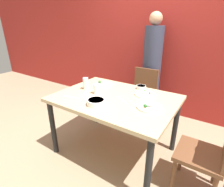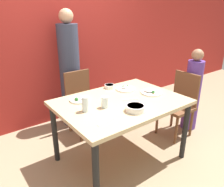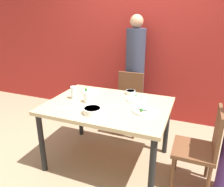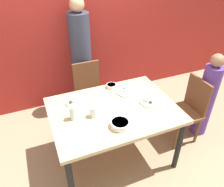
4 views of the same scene
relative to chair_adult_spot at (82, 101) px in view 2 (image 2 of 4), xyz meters
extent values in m
plane|color=#998466|center=(0.02, -0.83, -0.47)|extent=(10.00, 10.00, 0.00)
cube|color=#A82823|center=(0.02, 0.60, 0.88)|extent=(10.00, 0.06, 2.70)
cube|color=tan|center=(0.02, -0.83, 0.26)|extent=(1.34, 0.98, 0.04)
cylinder|color=black|center=(-0.59, -1.26, -0.12)|extent=(0.06, 0.06, 0.71)
cylinder|color=black|center=(0.64, -1.26, -0.12)|extent=(0.06, 0.06, 0.71)
cylinder|color=black|center=(-0.59, -0.40, -0.12)|extent=(0.06, 0.06, 0.71)
cylinder|color=black|center=(0.64, -0.40, -0.12)|extent=(0.06, 0.06, 0.71)
cube|color=brown|center=(0.00, -0.07, -0.06)|extent=(0.40, 0.40, 0.04)
cube|color=brown|center=(0.00, 0.12, 0.18)|extent=(0.38, 0.03, 0.44)
cylinder|color=brown|center=(-0.17, -0.23, -0.28)|extent=(0.04, 0.04, 0.39)
cylinder|color=brown|center=(0.17, -0.23, -0.28)|extent=(0.04, 0.04, 0.39)
cylinder|color=brown|center=(-0.17, 0.10, -0.28)|extent=(0.04, 0.04, 0.39)
cylinder|color=brown|center=(0.17, 0.10, -0.28)|extent=(0.04, 0.04, 0.39)
cube|color=brown|center=(0.97, -0.86, -0.06)|extent=(0.40, 0.40, 0.04)
cube|color=brown|center=(1.15, -0.86, 0.18)|extent=(0.03, 0.38, 0.44)
cylinder|color=brown|center=(0.80, -0.70, -0.28)|extent=(0.04, 0.04, 0.39)
cylinder|color=brown|center=(0.80, -1.03, -0.28)|extent=(0.04, 0.04, 0.39)
cylinder|color=brown|center=(1.13, -0.70, -0.28)|extent=(0.04, 0.04, 0.39)
cylinder|color=brown|center=(1.13, -1.03, -0.28)|extent=(0.04, 0.04, 0.39)
cylinder|color=#33384C|center=(0.00, 0.32, 0.27)|extent=(0.29, 0.29, 1.49)
sphere|color=tan|center=(0.00, 0.32, 1.11)|extent=(0.20, 0.20, 0.20)
cylinder|color=#5B3893|center=(1.32, -0.86, 0.04)|extent=(0.22, 0.22, 1.02)
sphere|color=#9E7051|center=(1.32, -0.86, 0.63)|extent=(0.16, 0.16, 0.16)
cylinder|color=white|center=(-0.03, -1.11, 0.31)|extent=(0.18, 0.18, 0.06)
cylinder|color=#BC5123|center=(-0.03, -1.11, 0.34)|extent=(0.16, 0.16, 0.01)
cylinder|color=white|center=(-0.33, -0.56, 0.29)|extent=(0.22, 0.22, 0.02)
ellipsoid|color=white|center=(-0.33, -0.54, 0.31)|extent=(0.11, 0.11, 0.02)
sphere|color=#2D702D|center=(-0.38, -0.58, 0.32)|extent=(0.04, 0.04, 0.04)
cone|color=orange|center=(-0.38, -0.57, 0.31)|extent=(0.02, 0.02, 0.03)
cylinder|color=white|center=(0.45, -0.87, 0.29)|extent=(0.25, 0.25, 0.02)
ellipsoid|color=white|center=(0.44, -0.84, 0.31)|extent=(0.12, 0.12, 0.03)
cone|color=orange|center=(0.40, -0.84, 0.31)|extent=(0.02, 0.02, 0.03)
sphere|color=#2D702D|center=(0.43, -0.92, 0.31)|extent=(0.04, 0.04, 0.04)
cone|color=orange|center=(0.42, -0.93, 0.31)|extent=(0.02, 0.02, 0.03)
cylinder|color=white|center=(0.29, -0.59, 0.29)|extent=(0.24, 0.24, 0.02)
ellipsoid|color=white|center=(0.29, -0.57, 0.31)|extent=(0.09, 0.09, 0.02)
sphere|color=#2D702D|center=(0.33, -0.57, 0.31)|extent=(0.02, 0.02, 0.02)
sphere|color=#2D702D|center=(0.27, -0.57, 0.31)|extent=(0.03, 0.03, 0.03)
cylinder|color=white|center=(0.16, -0.43, 0.30)|extent=(0.12, 0.12, 0.04)
cylinder|color=white|center=(0.16, -0.43, 0.32)|extent=(0.11, 0.11, 0.01)
cylinder|color=silver|center=(-0.41, -0.82, 0.35)|extent=(0.07, 0.07, 0.15)
cylinder|color=silver|center=(-0.21, -0.86, 0.34)|extent=(0.07, 0.07, 0.12)
cube|color=silver|center=(0.13, -0.86, 0.28)|extent=(0.17, 0.10, 0.01)
cube|color=silver|center=(-0.39, -1.12, 0.28)|extent=(0.18, 0.06, 0.01)
camera|label=1|loc=(0.99, -2.36, 1.06)|focal=28.00mm
camera|label=2|loc=(-1.35, -2.50, 1.20)|focal=35.00mm
camera|label=3|loc=(0.89, -2.88, 1.23)|focal=35.00mm
camera|label=4|loc=(-0.69, -2.52, 1.73)|focal=35.00mm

